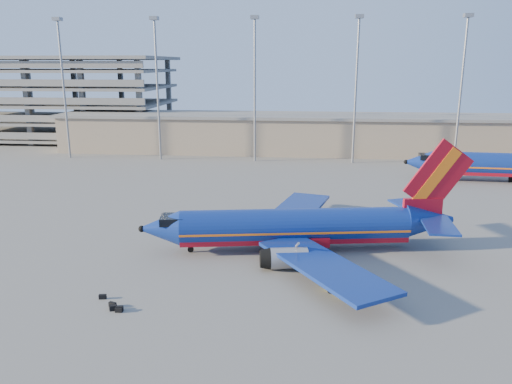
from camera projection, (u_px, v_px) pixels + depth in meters
ground at (258, 235)px, 58.76m from camera, size 220.00×220.00×0.00m
terminal_building at (326, 133)px, 112.63m from camera, size 122.00×16.00×8.50m
parking_garage at (53, 94)px, 133.10m from camera, size 62.00×32.00×21.40m
light_mast_row at (305, 74)px, 98.24m from camera, size 101.60×1.60×28.65m
aircraft_main at (302, 227)px, 53.44m from camera, size 35.25×33.65×12.00m
baggage_tug at (339, 285)px, 43.79m from camera, size 2.06×1.54×1.32m
luggage_pile at (113, 306)px, 41.07m from camera, size 2.89×2.48×0.45m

